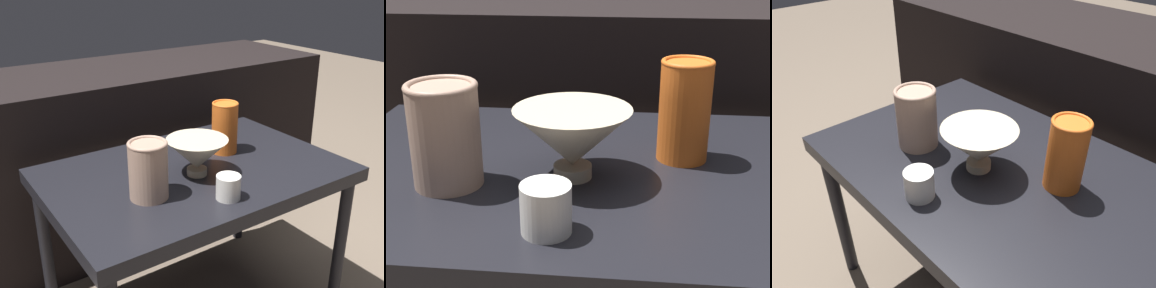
# 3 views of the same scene
# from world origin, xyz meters

# --- Properties ---
(table) EXTENTS (0.83, 0.55, 0.50)m
(table) POSITION_xyz_m (0.00, 0.00, 0.45)
(table) COLOR black
(table) RESTS_ON ground_plane
(couch_backdrop) EXTENTS (1.79, 0.50, 0.67)m
(couch_backdrop) POSITION_xyz_m (0.00, 0.59, 0.34)
(couch_backdrop) COLOR black
(couch_backdrop) RESTS_ON ground_plane
(bowl) EXTENTS (0.17, 0.17, 0.10)m
(bowl) POSITION_xyz_m (-0.02, -0.03, 0.56)
(bowl) COLOR #C1B293
(bowl) RESTS_ON table
(vase_textured_left) EXTENTS (0.10, 0.10, 0.15)m
(vase_textured_left) POSITION_xyz_m (-0.19, -0.07, 0.57)
(vase_textured_left) COLOR tan
(vase_textured_left) RESTS_ON table
(vase_colorful_right) EXTENTS (0.08, 0.08, 0.16)m
(vase_colorful_right) POSITION_xyz_m (0.15, 0.05, 0.58)
(vase_colorful_right) COLOR orange
(vase_colorful_right) RESTS_ON table
(cup) EXTENTS (0.06, 0.06, 0.06)m
(cup) POSITION_xyz_m (-0.03, -0.19, 0.53)
(cup) COLOR silver
(cup) RESTS_ON table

